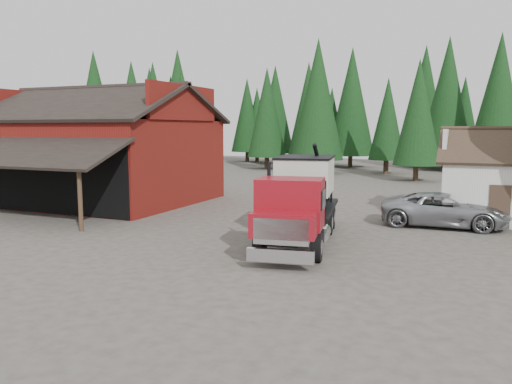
% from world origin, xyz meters
% --- Properties ---
extents(ground, '(120.00, 120.00, 0.00)m').
position_xyz_m(ground, '(0.00, 0.00, 0.00)').
color(ground, '#463D37').
rests_on(ground, ground).
extents(red_barn, '(12.80, 13.63, 7.18)m').
position_xyz_m(red_barn, '(-11.00, 9.90, 2.69)').
color(red_barn, maroon).
rests_on(red_barn, ground).
extents(conifer_backdrop, '(76.00, 16.00, 16.00)m').
position_xyz_m(conifer_backdrop, '(0.00, 42.00, 0.00)').
color(conifer_backdrop, black).
rests_on(conifer_backdrop, ground).
extents(near_pine_a, '(4.40, 4.40, 11.40)m').
position_xyz_m(near_pine_a, '(-22.00, 28.00, 6.39)').
color(near_pine_a, '#382619').
rests_on(near_pine_a, ground).
extents(near_pine_b, '(3.96, 3.96, 10.40)m').
position_xyz_m(near_pine_b, '(6.00, 30.00, 5.89)').
color(near_pine_b, '#382619').
rests_on(near_pine_b, ground).
extents(near_pine_d, '(5.28, 5.28, 13.40)m').
position_xyz_m(near_pine_d, '(-4.00, 34.00, 7.39)').
color(near_pine_d, '#382619').
rests_on(near_pine_d, ground).
extents(feed_truck, '(3.72, 8.91, 3.90)m').
position_xyz_m(feed_truck, '(4.00, 3.87, 1.82)').
color(feed_truck, black).
rests_on(feed_truck, ground).
extents(silver_car, '(5.70, 2.74, 1.57)m').
position_xyz_m(silver_car, '(9.17, 9.55, 0.78)').
color(silver_car, '#999AA0').
rests_on(silver_car, ground).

